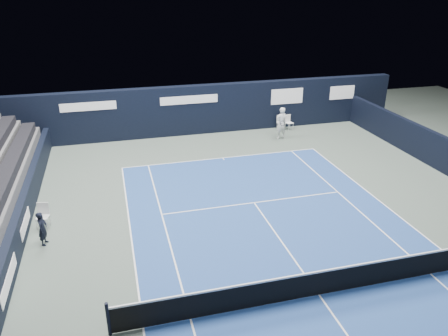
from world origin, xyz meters
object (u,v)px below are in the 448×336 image
at_px(folding_chair_back_a, 288,120).
at_px(tennis_net, 321,282).
at_px(tennis_player, 281,123).
at_px(folding_chair_back_b, 280,121).
at_px(line_judge_chair, 43,214).

height_order(folding_chair_back_a, tennis_net, tennis_net).
relative_size(folding_chair_back_a, tennis_net, 0.07).
bearing_deg(tennis_net, folding_chair_back_a, 70.74).
xyz_separation_m(folding_chair_back_a, tennis_player, (-1.18, -1.64, 0.36)).
relative_size(folding_chair_back_a, folding_chair_back_b, 0.98).
bearing_deg(tennis_player, folding_chair_back_a, 54.27).
relative_size(folding_chair_back_b, tennis_net, 0.08).
bearing_deg(folding_chair_back_a, tennis_player, -141.94).
xyz_separation_m(folding_chair_back_b, tennis_player, (-0.63, -1.66, 0.44)).
distance_m(folding_chair_back_a, tennis_player, 2.05).
height_order(tennis_net, tennis_player, tennis_player).
height_order(folding_chair_back_b, tennis_player, tennis_player).
bearing_deg(folding_chair_back_a, line_judge_chair, -163.69).
relative_size(folding_chair_back_b, line_judge_chair, 0.95).
xyz_separation_m(folding_chair_back_a, tennis_net, (-5.51, -15.77, -0.13)).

